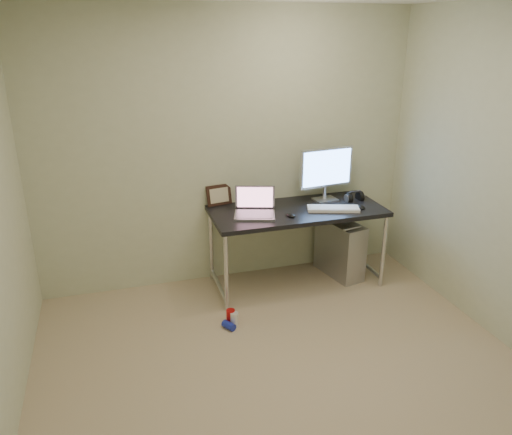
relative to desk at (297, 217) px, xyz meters
name	(u,v)px	position (x,y,z in m)	size (l,w,h in m)	color
floor	(293,387)	(-0.55, -1.40, -0.67)	(3.50, 3.50, 0.00)	tan
wall_back	(228,151)	(-0.55, 0.35, 0.58)	(3.50, 0.02, 2.50)	beige
desk	(297,217)	(0.00, 0.00, 0.00)	(1.58, 0.69, 0.75)	black
tower_computer	(340,248)	(0.48, 0.04, -0.39)	(0.34, 0.57, 0.59)	#BABABE
cable_a	(325,228)	(0.43, 0.30, -0.27)	(0.01, 0.01, 0.70)	black
cable_b	(334,229)	(0.52, 0.28, -0.29)	(0.01, 0.01, 0.72)	black
can_red	(231,317)	(-0.77, -0.52, -0.61)	(0.07, 0.07, 0.13)	#BA0E0E
can_white	(234,319)	(-0.75, -0.56, -0.61)	(0.07, 0.07, 0.12)	white
can_blue	(229,325)	(-0.81, -0.59, -0.64)	(0.06, 0.06, 0.11)	#1A28AA
laptop	(255,208)	(-0.41, -0.02, 0.14)	(0.42, 0.38, 0.24)	silver
monitor	(326,170)	(0.35, 0.16, 0.38)	(0.55, 0.18, 0.51)	silver
keyboard	(333,209)	(0.30, -0.12, 0.09)	(0.46, 0.15, 0.03)	white
mouse_right	(361,206)	(0.57, -0.15, 0.10)	(0.07, 0.11, 0.04)	black
mouse_left	(291,215)	(-0.12, -0.16, 0.10)	(0.06, 0.10, 0.03)	black
headphones	(354,197)	(0.61, 0.07, 0.11)	(0.17, 0.11, 0.11)	black
picture_frame	(219,195)	(-0.66, 0.32, 0.18)	(0.24, 0.03, 0.19)	black
webcam	(242,194)	(-0.43, 0.30, 0.17)	(0.04, 0.03, 0.12)	silver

